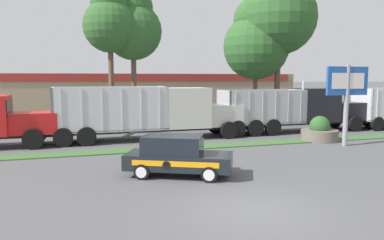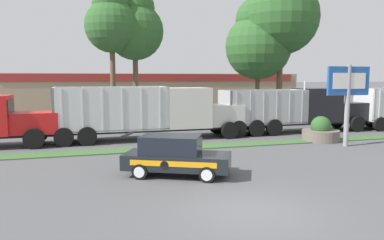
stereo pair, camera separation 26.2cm
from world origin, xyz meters
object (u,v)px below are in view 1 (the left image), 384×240
Objects in this scene: dump_truck_lead at (169,113)px; stone_planter at (320,132)px; rally_car at (177,155)px; store_sign_post at (347,89)px; dump_truck_mid at (305,110)px.

dump_truck_lead reaches higher than stone_planter.
stone_planter is at bearing -21.94° from dump_truck_lead.
rally_car is 0.98× the size of store_sign_post.
rally_car is at bearing -142.39° from dump_truck_mid.
dump_truck_lead is 5.29× the size of stone_planter.
dump_truck_lead is 10.37m from dump_truck_mid.
dump_truck_mid is at bearing 78.74° from store_sign_post.
rally_car is 11.94m from store_sign_post.
dump_truck_lead is at bearing -178.55° from dump_truck_mid.
rally_car is 2.01× the size of stone_planter.
rally_car is 12.17m from stone_planter.
dump_truck_lead is 10.88m from store_sign_post.
store_sign_post is (-1.16, -5.83, 1.71)m from dump_truck_mid.
dump_truck_lead is at bearing 158.06° from stone_planter.
store_sign_post is at bearing -81.32° from stone_planter.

